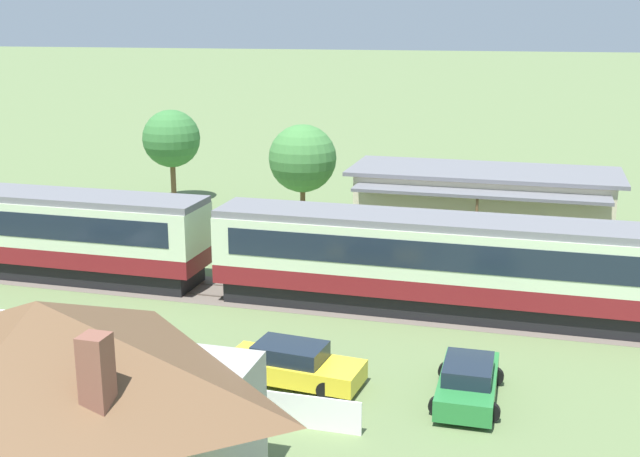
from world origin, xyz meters
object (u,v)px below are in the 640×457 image
Objects in this scene: parked_car_yellow at (293,365)px; yard_tree_2 at (303,159)px; parked_car_green at (468,381)px; cottage_brown_roof at (46,413)px; station_building at (482,208)px; passenger_train at (218,243)px; yard_tree_1 at (171,139)px.

parked_car_yellow is 0.79× the size of yard_tree_2.
parked_car_green reaches higher than parked_car_yellow.
station_building is at bearing 74.02° from cottage_brown_roof.
passenger_train is at bearing 132.05° from parked_car_yellow.
yard_tree_2 reaches higher than passenger_train.
yard_tree_1 is 1.01× the size of yard_tree_2.
yard_tree_1 is at bearing 121.47° from passenger_train.
parked_car_green is 0.89× the size of parked_car_yellow.
yard_tree_1 is at bearing 128.64° from parked_car_yellow.
yard_tree_2 is (-2.54, 28.95, 1.10)m from cottage_brown_roof.
parked_car_yellow is (-5.70, -0.25, -0.00)m from parked_car_green.
parked_car_green is 0.70× the size of yard_tree_2.
yard_tree_1 is (-15.96, 24.34, 3.55)m from parked_car_yellow.
cottage_brown_roof is 1.46× the size of yard_tree_1.
parked_car_yellow is 0.78× the size of yard_tree_1.
parked_car_yellow is 29.32m from yard_tree_1.
yard_tree_2 is at bearing 170.89° from station_building.
parked_car_yellow is at bearing -56.75° from yard_tree_1.
parked_car_yellow is at bearing 91.78° from parked_car_green.
parked_car_green is (1.02, -18.09, -1.49)m from station_building.
passenger_train is 12.15m from yard_tree_2.
passenger_train reaches higher than parked_car_yellow.
yard_tree_2 is (0.27, 12.01, 1.81)m from passenger_train.
yard_tree_2 is at bearing 95.02° from cottage_brown_roof.
station_building is 2.93× the size of parked_car_yellow.
cottage_brown_roof is at bearing -68.93° from yard_tree_1.
parked_car_green is at bearing -60.05° from yard_tree_2.
parked_car_green is 23.05m from yard_tree_2.
yard_tree_1 reaches higher than yard_tree_2.
yard_tree_2 reaches higher than parked_car_green.
cottage_brown_roof reaches higher than parked_car_yellow.
cottage_brown_roof is 9.75m from parked_car_yellow.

